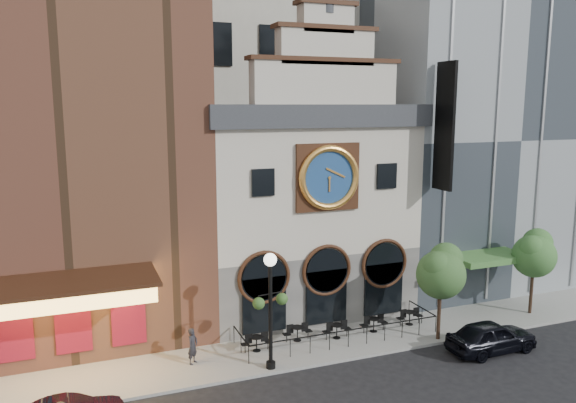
# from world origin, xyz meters

# --- Properties ---
(ground) EXTENTS (120.00, 120.00, 0.00)m
(ground) POSITION_xyz_m (0.00, 0.00, 0.00)
(ground) COLOR black
(ground) RESTS_ON ground
(sidewalk) EXTENTS (44.00, 5.00, 0.15)m
(sidewalk) POSITION_xyz_m (0.00, 2.50, 0.07)
(sidewalk) COLOR gray
(sidewalk) RESTS_ON ground
(clock_building) EXTENTS (12.60, 8.78, 18.65)m
(clock_building) POSITION_xyz_m (0.00, 7.82, 6.69)
(clock_building) COLOR #605E5B
(clock_building) RESTS_ON ground
(theater_building) EXTENTS (14.00, 15.60, 25.00)m
(theater_building) POSITION_xyz_m (-13.00, 9.96, 12.60)
(theater_building) COLOR brown
(theater_building) RESTS_ON ground
(retail_building) EXTENTS (14.00, 14.40, 20.00)m
(retail_building) POSITION_xyz_m (12.99, 9.99, 10.14)
(retail_building) COLOR gray
(retail_building) RESTS_ON ground
(office_tower) EXTENTS (20.00, 16.00, 40.00)m
(office_tower) POSITION_xyz_m (0.00, 20.00, 20.00)
(office_tower) COLOR beige
(office_tower) RESTS_ON ground
(cafe_railing) EXTENTS (10.60, 2.60, 0.90)m
(cafe_railing) POSITION_xyz_m (0.00, 2.50, 0.60)
(cafe_railing) COLOR black
(cafe_railing) RESTS_ON sidewalk
(bistro_0) EXTENTS (1.58, 0.68, 0.90)m
(bistro_0) POSITION_xyz_m (-4.51, 2.42, 0.61)
(bistro_0) COLOR black
(bistro_0) RESTS_ON sidewalk
(bistro_1) EXTENTS (1.58, 0.68, 0.90)m
(bistro_1) POSITION_xyz_m (-2.13, 2.84, 0.61)
(bistro_1) COLOR black
(bistro_1) RESTS_ON sidewalk
(bistro_2) EXTENTS (1.58, 0.68, 0.90)m
(bistro_2) POSITION_xyz_m (-0.08, 2.38, 0.61)
(bistro_2) COLOR black
(bistro_2) RESTS_ON sidewalk
(bistro_3) EXTENTS (1.58, 0.68, 0.90)m
(bistro_3) POSITION_xyz_m (2.18, 2.45, 0.61)
(bistro_3) COLOR black
(bistro_3) RESTS_ON sidewalk
(bistro_4) EXTENTS (1.58, 0.68, 0.90)m
(bistro_4) POSITION_xyz_m (4.56, 2.60, 0.61)
(bistro_4) COLOR black
(bistro_4) RESTS_ON sidewalk
(car_right) EXTENTS (4.77, 1.98, 1.61)m
(car_right) POSITION_xyz_m (6.63, -1.60, 0.81)
(car_right) COLOR black
(car_right) RESTS_ON ground
(pedestrian) EXTENTS (0.75, 0.76, 1.76)m
(pedestrian) POSITION_xyz_m (-7.76, 2.22, 1.03)
(pedestrian) COLOR black
(pedestrian) RESTS_ON sidewalk
(lamppost) EXTENTS (1.76, 0.75, 5.56)m
(lamppost) POSITION_xyz_m (-4.46, 0.44, 3.59)
(lamppost) COLOR black
(lamppost) RESTS_ON sidewalk
(tree_left) EXTENTS (2.64, 2.55, 5.09)m
(tree_left) POSITION_xyz_m (4.92, 0.43, 3.88)
(tree_left) COLOR #382619
(tree_left) RESTS_ON sidewalk
(tree_right) EXTENTS (2.61, 2.51, 5.02)m
(tree_right) POSITION_xyz_m (12.28, 1.61, 3.83)
(tree_right) COLOR #382619
(tree_right) RESTS_ON sidewalk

